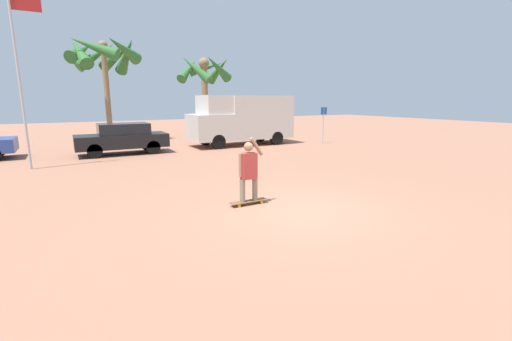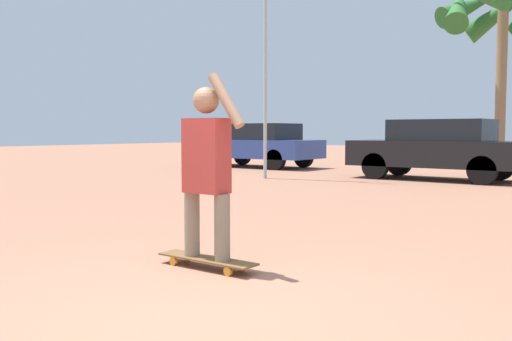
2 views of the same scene
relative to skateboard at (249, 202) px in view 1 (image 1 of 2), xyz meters
name	(u,v)px [view 1 (image 1 of 2)]	position (x,y,z in m)	size (l,w,h in m)	color
ground_plane	(299,210)	(0.85, -1.01, -0.08)	(80.00, 80.00, 0.00)	#A36B51
skateboard	(249,202)	(0.00, 0.00, 0.00)	(1.01, 0.23, 0.09)	brown
person_skateboarder	(249,168)	(0.00, 0.00, 0.88)	(0.69, 0.23, 1.64)	gray
camper_van	(243,118)	(5.27, 10.74, 1.50)	(6.07, 2.27, 2.89)	black
parked_car_black	(123,138)	(-1.54, 10.43, 0.72)	(4.26, 1.75, 1.51)	black
palm_tree_near_van	(205,73)	(6.17, 19.06, 4.67)	(4.33, 4.50, 6.11)	#8E704C
palm_tree_center_background	(103,54)	(-1.50, 16.23, 5.29)	(4.52, 4.49, 6.54)	#8E704C
flagpole	(20,65)	(-5.18, 8.16, 3.81)	(1.05, 0.12, 6.69)	#B7B7BC
street_sign	(323,120)	(9.86, 8.91, 1.35)	(0.44, 0.06, 2.21)	#B7B7BC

